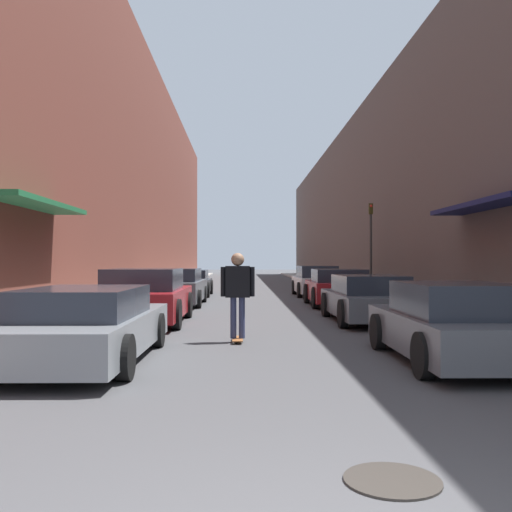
% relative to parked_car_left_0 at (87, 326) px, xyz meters
% --- Properties ---
extents(ground, '(138.50, 138.50, 0.00)m').
position_rel_parked_car_left_0_xyz_m(ground, '(2.90, 18.69, -0.57)').
color(ground, '#424244').
extents(curb_strip_left, '(1.80, 62.95, 0.12)m').
position_rel_parked_car_left_0_xyz_m(curb_strip_left, '(-1.89, 24.99, -0.51)').
color(curb_strip_left, '#A3A099').
rests_on(curb_strip_left, ground).
extents(curb_strip_right, '(1.80, 62.95, 0.12)m').
position_rel_parked_car_left_0_xyz_m(curb_strip_right, '(7.69, 24.99, -0.51)').
color(curb_strip_right, '#A3A099').
rests_on(curb_strip_right, ground).
extents(building_row_left, '(4.90, 62.95, 13.36)m').
position_rel_parked_car_left_0_xyz_m(building_row_left, '(-4.79, 24.98, 6.11)').
color(building_row_left, brown).
rests_on(building_row_left, ground).
extents(building_row_right, '(4.90, 62.95, 9.71)m').
position_rel_parked_car_left_0_xyz_m(building_row_right, '(10.59, 24.98, 4.29)').
color(building_row_right, '#564C47').
rests_on(building_row_right, ground).
extents(parked_car_left_0, '(1.95, 4.73, 1.16)m').
position_rel_parked_car_left_0_xyz_m(parked_car_left_0, '(0.00, 0.00, 0.00)').
color(parked_car_left_0, gray).
rests_on(parked_car_left_0, ground).
extents(parked_car_left_1, '(2.07, 4.43, 1.38)m').
position_rel_parked_car_left_0_xyz_m(parked_car_left_1, '(-0.02, 5.40, 0.10)').
color(parked_car_left_1, maroon).
rests_on(parked_car_left_1, ground).
extents(parked_car_left_2, '(1.97, 4.44, 1.30)m').
position_rel_parked_car_left_0_xyz_m(parked_car_left_2, '(0.07, 11.22, 0.06)').
color(parked_car_left_2, '#515459').
rests_on(parked_car_left_2, ground).
extents(parked_car_left_3, '(2.02, 4.15, 1.16)m').
position_rel_parked_car_left_0_xyz_m(parked_car_left_3, '(0.02, 16.47, 0.00)').
color(parked_car_left_3, '#232326').
rests_on(parked_car_left_3, ground).
extents(parked_car_right_0, '(1.87, 4.11, 1.24)m').
position_rel_parked_car_left_0_xyz_m(parked_car_right_0, '(5.68, -0.18, 0.03)').
color(parked_car_right_0, '#515459').
rests_on(parked_car_right_0, ground).
extents(parked_car_right_1, '(1.93, 4.47, 1.20)m').
position_rel_parked_car_left_0_xyz_m(parked_car_right_1, '(5.65, 5.65, 0.02)').
color(parked_car_right_1, '#515459').
rests_on(parked_car_right_1, ground).
extents(parked_car_right_2, '(2.07, 3.94, 1.28)m').
position_rel_parked_car_left_0_xyz_m(parked_car_right_2, '(5.74, 10.77, 0.06)').
color(parked_car_right_2, maroon).
rests_on(parked_car_right_2, ground).
extents(parked_car_right_3, '(1.93, 4.17, 1.34)m').
position_rel_parked_car_left_0_xyz_m(parked_car_right_3, '(5.71, 16.30, 0.07)').
color(parked_car_right_3, silver).
rests_on(parked_car_right_3, ground).
extents(skateboarder, '(0.66, 0.78, 1.73)m').
position_rel_parked_car_left_0_xyz_m(skateboarder, '(2.33, 2.12, 0.49)').
color(skateboarder, brown).
rests_on(skateboarder, ground).
extents(manhole_cover, '(0.70, 0.70, 0.02)m').
position_rel_parked_car_left_0_xyz_m(manhole_cover, '(3.50, -4.86, -0.56)').
color(manhole_cover, '#332D28').
rests_on(manhole_cover, ground).
extents(traffic_light, '(0.16, 0.22, 3.84)m').
position_rel_parked_car_left_0_xyz_m(traffic_light, '(7.79, 14.78, 1.90)').
color(traffic_light, '#2D2D2D').
rests_on(traffic_light, curb_strip_right).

